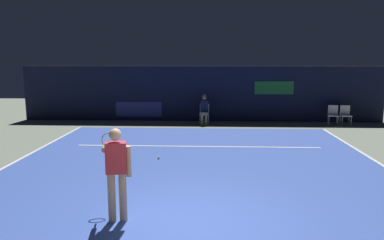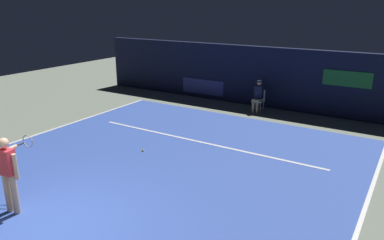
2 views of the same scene
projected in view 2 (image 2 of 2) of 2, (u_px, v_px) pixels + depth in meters
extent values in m
plane|color=gray|center=(170.00, 161.00, 10.72)|extent=(33.01, 33.01, 0.00)
cube|color=#3856B2|center=(170.00, 161.00, 10.72)|extent=(10.48, 10.16, 0.01)
cube|color=white|center=(364.00, 212.00, 8.10)|extent=(0.10, 10.16, 0.01)
cube|color=white|center=(51.00, 130.00, 13.33)|extent=(0.10, 10.16, 0.01)
cube|color=white|center=(201.00, 142.00, 12.15)|extent=(8.18, 0.10, 0.01)
cube|color=#141933|center=(264.00, 77.00, 16.11)|extent=(17.03, 0.30, 2.60)
cube|color=navy|center=(203.00, 87.00, 17.71)|extent=(2.20, 0.04, 0.70)
cube|color=#1E6B2D|center=(347.00, 79.00, 14.18)|extent=(1.80, 0.04, 0.60)
cylinder|color=#DBAD89|center=(15.00, 194.00, 7.92)|extent=(0.14, 0.14, 0.92)
cylinder|color=#DBAD89|center=(8.00, 193.00, 8.00)|extent=(0.14, 0.14, 0.92)
cube|color=#D8333F|center=(6.00, 162.00, 7.74)|extent=(0.39, 0.27, 0.56)
sphere|color=#DBAD89|center=(3.00, 143.00, 7.61)|extent=(0.22, 0.22, 0.22)
cylinder|color=#DBAD89|center=(7.00, 150.00, 7.96)|extent=(0.17, 0.51, 0.09)
cylinder|color=#DBAD89|center=(15.00, 167.00, 7.70)|extent=(0.09, 0.09, 0.56)
cylinder|color=black|center=(18.00, 145.00, 8.22)|extent=(0.08, 0.30, 0.03)
torus|color=#B2B2B7|center=(28.00, 141.00, 8.47)|extent=(0.30, 0.07, 0.30)
cube|color=white|center=(258.00, 101.00, 15.51)|extent=(0.45, 0.41, 0.04)
cube|color=white|center=(260.00, 95.00, 15.59)|extent=(0.42, 0.04, 0.42)
cylinder|color=#B2B2B7|center=(252.00, 106.00, 15.54)|extent=(0.03, 0.03, 0.46)
cylinder|color=#B2B2B7|center=(260.00, 108.00, 15.34)|extent=(0.03, 0.03, 0.46)
cylinder|color=#B2B2B7|center=(255.00, 105.00, 15.81)|extent=(0.03, 0.03, 0.46)
cylinder|color=#B2B2B7|center=(263.00, 106.00, 15.61)|extent=(0.03, 0.03, 0.46)
cube|color=tan|center=(257.00, 100.00, 15.43)|extent=(0.33, 0.41, 0.14)
cylinder|color=tan|center=(253.00, 107.00, 15.42)|extent=(0.11, 0.11, 0.46)
cylinder|color=tan|center=(257.00, 108.00, 15.32)|extent=(0.11, 0.11, 0.46)
cube|color=#141933|center=(259.00, 92.00, 15.43)|extent=(0.35, 0.23, 0.52)
sphere|color=tan|center=(259.00, 83.00, 15.31)|extent=(0.20, 0.20, 0.20)
cylinder|color=#141933|center=(260.00, 81.00, 15.28)|extent=(0.19, 0.19, 0.04)
sphere|color=#CCE033|center=(143.00, 150.00, 11.40)|extent=(0.07, 0.07, 0.07)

